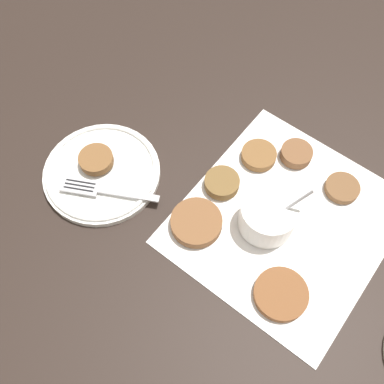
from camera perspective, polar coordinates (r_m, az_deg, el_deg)
ground_plane at (r=0.78m, az=12.91°, el=-2.44°), size 4.00×4.00×0.00m
napkin at (r=0.77m, az=11.95°, el=-3.65°), size 0.39×0.36×0.00m
sauce_bowl at (r=0.74m, az=9.61°, el=-3.07°), size 0.10×0.09×0.11m
fritter_0 at (r=0.71m, az=11.21°, el=-12.60°), size 0.08×0.08×0.01m
fritter_1 at (r=0.83m, az=13.11°, el=4.77°), size 0.06×0.06×0.02m
fritter_2 at (r=0.74m, az=0.55°, el=-3.91°), size 0.09×0.09×0.02m
fritter_3 at (r=0.81m, az=18.52°, el=0.49°), size 0.06×0.06×0.01m
fritter_4 at (r=0.81m, az=8.47°, el=4.63°), size 0.06×0.06×0.02m
fritter_5 at (r=0.78m, az=3.81°, el=1.17°), size 0.06×0.06×0.02m
serving_plate at (r=0.81m, az=-11.40°, el=2.50°), size 0.21×0.21×0.02m
fritter_on_plate at (r=0.80m, az=-12.09°, el=4.07°), size 0.06×0.06×0.01m
fork at (r=0.78m, az=-11.73°, el=0.34°), size 0.11×0.15×0.00m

